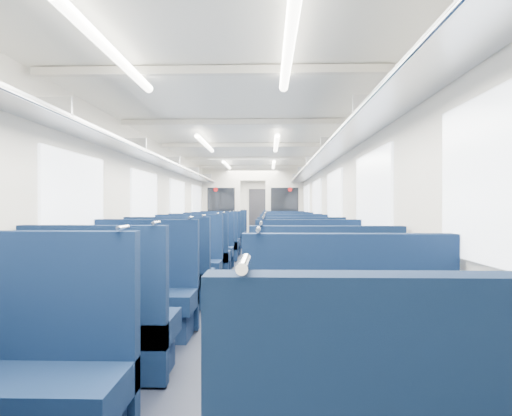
# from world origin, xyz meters

# --- Properties ---
(floor) EXTENTS (2.80, 18.00, 0.01)m
(floor) POSITION_xyz_m (0.00, 0.00, 0.00)
(floor) COLOR black
(floor) RESTS_ON ground
(ceiling) EXTENTS (2.80, 18.00, 0.01)m
(ceiling) POSITION_xyz_m (0.00, 0.00, 2.35)
(ceiling) COLOR white
(ceiling) RESTS_ON wall_left
(wall_left) EXTENTS (0.02, 18.00, 2.35)m
(wall_left) POSITION_xyz_m (-1.40, 0.00, 1.18)
(wall_left) COLOR beige
(wall_left) RESTS_ON floor
(dado_left) EXTENTS (0.03, 17.90, 0.70)m
(dado_left) POSITION_xyz_m (-1.39, 0.00, 0.35)
(dado_left) COLOR #0F1C34
(dado_left) RESTS_ON floor
(wall_right) EXTENTS (0.02, 18.00, 2.35)m
(wall_right) POSITION_xyz_m (1.40, 0.00, 1.18)
(wall_right) COLOR beige
(wall_right) RESTS_ON floor
(dado_right) EXTENTS (0.03, 17.90, 0.70)m
(dado_right) POSITION_xyz_m (1.39, 0.00, 0.35)
(dado_right) COLOR #0F1C34
(dado_right) RESTS_ON floor
(wall_far) EXTENTS (2.80, 0.02, 2.35)m
(wall_far) POSITION_xyz_m (0.00, 9.00, 1.18)
(wall_far) COLOR beige
(wall_far) RESTS_ON floor
(luggage_rack_left) EXTENTS (0.36, 17.40, 0.18)m
(luggage_rack_left) POSITION_xyz_m (-1.21, 0.00, 1.97)
(luggage_rack_left) COLOR #B2B5BA
(luggage_rack_left) RESTS_ON wall_left
(luggage_rack_right) EXTENTS (0.36, 17.40, 0.18)m
(luggage_rack_right) POSITION_xyz_m (1.21, 0.00, 1.97)
(luggage_rack_right) COLOR #B2B5BA
(luggage_rack_right) RESTS_ON wall_right
(windows) EXTENTS (2.78, 15.60, 0.75)m
(windows) POSITION_xyz_m (0.00, -0.46, 1.42)
(windows) COLOR white
(windows) RESTS_ON wall_left
(ceiling_fittings) EXTENTS (2.70, 16.06, 0.11)m
(ceiling_fittings) POSITION_xyz_m (0.00, -0.26, 2.29)
(ceiling_fittings) COLOR silver
(ceiling_fittings) RESTS_ON ceiling
(end_door) EXTENTS (0.75, 0.06, 2.00)m
(end_door) POSITION_xyz_m (0.00, 8.94, 1.00)
(end_door) COLOR black
(end_door) RESTS_ON floor
(bulkhead) EXTENTS (2.80, 0.10, 2.35)m
(bulkhead) POSITION_xyz_m (-0.00, 2.81, 1.23)
(bulkhead) COLOR silver
(bulkhead) RESTS_ON floor
(seat_2) EXTENTS (1.07, 0.59, 1.19)m
(seat_2) POSITION_xyz_m (-0.83, -7.01, 0.37)
(seat_2) COLOR #0D1E3E
(seat_2) RESTS_ON floor
(seat_3) EXTENTS (1.07, 0.59, 1.19)m
(seat_3) POSITION_xyz_m (0.83, -7.18, 0.37)
(seat_3) COLOR #0D1E3E
(seat_3) RESTS_ON floor
(seat_4) EXTENTS (1.07, 0.59, 1.19)m
(seat_4) POSITION_xyz_m (-0.83, -6.00, 0.37)
(seat_4) COLOR #0D1E3E
(seat_4) RESTS_ON floor
(seat_5) EXTENTS (1.07, 0.59, 1.19)m
(seat_5) POSITION_xyz_m (0.83, -6.06, 0.37)
(seat_5) COLOR #0D1E3E
(seat_5) RESTS_ON floor
(seat_6) EXTENTS (1.07, 0.59, 1.19)m
(seat_6) POSITION_xyz_m (-0.83, -4.90, 0.37)
(seat_6) COLOR #0D1E3E
(seat_6) RESTS_ON floor
(seat_7) EXTENTS (1.07, 0.59, 1.19)m
(seat_7) POSITION_xyz_m (0.83, -4.92, 0.37)
(seat_7) COLOR #0D1E3E
(seat_7) RESTS_ON floor
(seat_8) EXTENTS (1.07, 0.59, 1.19)m
(seat_8) POSITION_xyz_m (-0.83, -3.70, 0.37)
(seat_8) COLOR #0D1E3E
(seat_8) RESTS_ON floor
(seat_9) EXTENTS (1.07, 0.59, 1.19)m
(seat_9) POSITION_xyz_m (0.83, -3.75, 0.37)
(seat_9) COLOR #0D1E3E
(seat_9) RESTS_ON floor
(seat_10) EXTENTS (1.07, 0.59, 1.19)m
(seat_10) POSITION_xyz_m (-0.83, -2.50, 0.37)
(seat_10) COLOR #0D1E3E
(seat_10) RESTS_ON floor
(seat_11) EXTENTS (1.07, 0.59, 1.19)m
(seat_11) POSITION_xyz_m (0.83, -2.45, 0.37)
(seat_11) COLOR #0D1E3E
(seat_11) RESTS_ON floor
(seat_12) EXTENTS (1.07, 0.59, 1.19)m
(seat_12) POSITION_xyz_m (-0.83, -1.27, 0.37)
(seat_12) COLOR #0D1E3E
(seat_12) RESTS_ON floor
(seat_13) EXTENTS (1.07, 0.59, 1.19)m
(seat_13) POSITION_xyz_m (0.83, -1.44, 0.37)
(seat_13) COLOR #0D1E3E
(seat_13) RESTS_ON floor
(seat_14) EXTENTS (1.07, 0.59, 1.19)m
(seat_14) POSITION_xyz_m (-0.83, -0.26, 0.37)
(seat_14) COLOR #0D1E3E
(seat_14) RESTS_ON floor
(seat_15) EXTENTS (1.07, 0.59, 1.19)m
(seat_15) POSITION_xyz_m (0.83, -0.22, 0.37)
(seat_15) COLOR #0D1E3E
(seat_15) RESTS_ON floor
(seat_16) EXTENTS (1.07, 0.59, 1.19)m
(seat_16) POSITION_xyz_m (-0.83, 1.04, 0.37)
(seat_16) COLOR #0D1E3E
(seat_16) RESTS_ON floor
(seat_17) EXTENTS (1.07, 0.59, 1.19)m
(seat_17) POSITION_xyz_m (0.83, 0.92, 0.37)
(seat_17) COLOR #0D1E3E
(seat_17) RESTS_ON floor
(seat_18) EXTENTS (1.07, 0.59, 1.19)m
(seat_18) POSITION_xyz_m (-0.83, 2.02, 0.37)
(seat_18) COLOR #0D1E3E
(seat_18) RESTS_ON floor
(seat_19) EXTENTS (1.07, 0.59, 1.19)m
(seat_19) POSITION_xyz_m (0.83, 2.02, 0.37)
(seat_19) COLOR #0D1E3E
(seat_19) RESTS_ON floor
(seat_20) EXTENTS (1.07, 0.59, 1.19)m
(seat_20) POSITION_xyz_m (-0.83, 4.15, 0.37)
(seat_20) COLOR #0D1E3E
(seat_20) RESTS_ON floor
(seat_21) EXTENTS (1.07, 0.59, 1.19)m
(seat_21) POSITION_xyz_m (0.83, 4.01, 0.37)
(seat_21) COLOR #0D1E3E
(seat_21) RESTS_ON floor
(seat_22) EXTENTS (1.07, 0.59, 1.19)m
(seat_22) POSITION_xyz_m (-0.83, 5.20, 0.37)
(seat_22) COLOR #0D1E3E
(seat_22) RESTS_ON floor
(seat_23) EXTENTS (1.07, 0.59, 1.19)m
(seat_23) POSITION_xyz_m (0.83, 5.39, 0.37)
(seat_23) COLOR #0D1E3E
(seat_23) RESTS_ON floor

